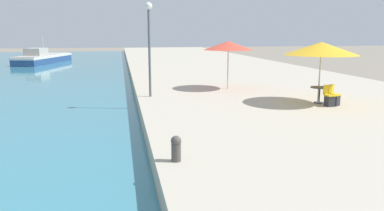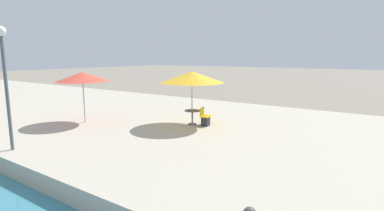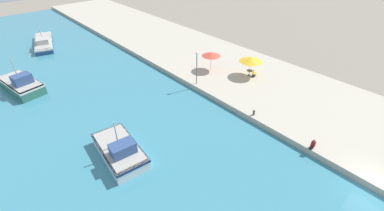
{
  "view_description": "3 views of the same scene",
  "coord_description": "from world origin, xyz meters",
  "px_view_note": "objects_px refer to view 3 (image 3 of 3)",
  "views": [
    {
      "loc": [
        -0.74,
        3.83,
        3.84
      ],
      "look_at": [
        1.5,
        15.62,
        1.48
      ],
      "focal_mm": 35.0,
      "sensor_mm": 36.0,
      "label": 1
    },
    {
      "loc": [
        -4.48,
        10.53,
        4.19
      ],
      "look_at": [
        7.94,
        19.06,
        1.68
      ],
      "focal_mm": 28.0,
      "sensor_mm": 36.0,
      "label": 2
    },
    {
      "loc": [
        -20.22,
        -0.29,
        17.75
      ],
      "look_at": [
        -4.0,
        18.0,
        1.28
      ],
      "focal_mm": 24.0,
      "sensor_mm": 36.0,
      "label": 3
    }
  ],
  "objects_px": {
    "fishing_boat_far": "(44,42)",
    "cafe_umbrella_white": "(211,54)",
    "fishing_boat_near": "(120,150)",
    "cafe_chair_left": "(254,75)",
    "fishing_boat_mid": "(21,84)",
    "lamppost": "(197,63)",
    "cafe_umbrella_pink": "(251,60)",
    "person_at_quay": "(313,144)",
    "mooring_bollard": "(254,112)",
    "cafe_table": "(249,72)",
    "cafe_chair_right": "(254,74)"
  },
  "relations": [
    {
      "from": "fishing_boat_mid",
      "to": "cafe_umbrella_pink",
      "type": "bearing_deg",
      "value": -46.61
    },
    {
      "from": "fishing_boat_near",
      "to": "fishing_boat_far",
      "type": "bearing_deg",
      "value": 90.15
    },
    {
      "from": "cafe_table",
      "to": "cafe_umbrella_white",
      "type": "bearing_deg",
      "value": 119.5
    },
    {
      "from": "cafe_chair_left",
      "to": "lamppost",
      "type": "height_order",
      "value": "lamppost"
    },
    {
      "from": "fishing_boat_mid",
      "to": "lamppost",
      "type": "xyz_separation_m",
      "value": [
        18.06,
        -15.08,
        2.81
      ]
    },
    {
      "from": "cafe_table",
      "to": "person_at_quay",
      "type": "distance_m",
      "value": 15.48
    },
    {
      "from": "cafe_umbrella_pink",
      "to": "cafe_umbrella_white",
      "type": "relative_size",
      "value": 1.17
    },
    {
      "from": "fishing_boat_far",
      "to": "mooring_bollard",
      "type": "xyz_separation_m",
      "value": [
        10.72,
        -40.43,
        0.32
      ]
    },
    {
      "from": "person_at_quay",
      "to": "mooring_bollard",
      "type": "distance_m",
      "value": 7.01
    },
    {
      "from": "fishing_boat_far",
      "to": "cafe_umbrella_pink",
      "type": "relative_size",
      "value": 3.42
    },
    {
      "from": "cafe_umbrella_white",
      "to": "cafe_chair_left",
      "type": "distance_m",
      "value": 6.76
    },
    {
      "from": "fishing_boat_near",
      "to": "cafe_umbrella_white",
      "type": "relative_size",
      "value": 2.48
    },
    {
      "from": "fishing_boat_far",
      "to": "cafe_chair_right",
      "type": "height_order",
      "value": "fishing_boat_far"
    },
    {
      "from": "cafe_chair_left",
      "to": "mooring_bollard",
      "type": "bearing_deg",
      "value": 30.79
    },
    {
      "from": "fishing_boat_mid",
      "to": "mooring_bollard",
      "type": "xyz_separation_m",
      "value": [
        17.94,
        -24.75,
        0.07
      ]
    },
    {
      "from": "cafe_umbrella_pink",
      "to": "cafe_chair_left",
      "type": "height_order",
      "value": "cafe_umbrella_pink"
    },
    {
      "from": "mooring_bollard",
      "to": "lamppost",
      "type": "xyz_separation_m",
      "value": [
        0.12,
        9.67,
        2.74
      ]
    },
    {
      "from": "fishing_boat_far",
      "to": "lamppost",
      "type": "relative_size",
      "value": 2.41
    },
    {
      "from": "fishing_boat_near",
      "to": "lamppost",
      "type": "height_order",
      "value": "lamppost"
    },
    {
      "from": "fishing_boat_near",
      "to": "lamppost",
      "type": "distance_m",
      "value": 15.37
    },
    {
      "from": "person_at_quay",
      "to": "fishing_boat_mid",
      "type": "bearing_deg",
      "value": 119.21
    },
    {
      "from": "cafe_table",
      "to": "cafe_chair_right",
      "type": "bearing_deg",
      "value": -58.35
    },
    {
      "from": "fishing_boat_far",
      "to": "person_at_quay",
      "type": "distance_m",
      "value": 48.6
    },
    {
      "from": "fishing_boat_near",
      "to": "fishing_boat_mid",
      "type": "xyz_separation_m",
      "value": [
        -3.8,
        20.02,
        0.11
      ]
    },
    {
      "from": "fishing_boat_near",
      "to": "mooring_bollard",
      "type": "distance_m",
      "value": 14.91
    },
    {
      "from": "person_at_quay",
      "to": "cafe_umbrella_pink",
      "type": "bearing_deg",
      "value": 60.56
    },
    {
      "from": "person_at_quay",
      "to": "fishing_boat_near",
      "type": "bearing_deg",
      "value": 139.92
    },
    {
      "from": "cafe_chair_right",
      "to": "fishing_boat_far",
      "type": "bearing_deg",
      "value": -93.43
    },
    {
      "from": "person_at_quay",
      "to": "lamppost",
      "type": "xyz_separation_m",
      "value": [
        0.3,
        16.68,
        2.65
      ]
    },
    {
      "from": "cafe_table",
      "to": "cafe_chair_left",
      "type": "xyz_separation_m",
      "value": [
        0.08,
        -0.72,
        -0.21
      ]
    },
    {
      "from": "cafe_table",
      "to": "person_at_quay",
      "type": "height_order",
      "value": "person_at_quay"
    },
    {
      "from": "cafe_umbrella_pink",
      "to": "mooring_bollard",
      "type": "bearing_deg",
      "value": -139.04
    },
    {
      "from": "cafe_umbrella_pink",
      "to": "mooring_bollard",
      "type": "height_order",
      "value": "cafe_umbrella_pink"
    },
    {
      "from": "fishing_boat_near",
      "to": "mooring_bollard",
      "type": "bearing_deg",
      "value": -12.91
    },
    {
      "from": "lamppost",
      "to": "cafe_chair_right",
      "type": "bearing_deg",
      "value": -26.44
    },
    {
      "from": "cafe_umbrella_pink",
      "to": "person_at_quay",
      "type": "xyz_separation_m",
      "value": [
        -7.59,
        -13.44,
        -2.01
      ]
    },
    {
      "from": "fishing_boat_mid",
      "to": "cafe_umbrella_white",
      "type": "distance_m",
      "value": 26.28
    },
    {
      "from": "fishing_boat_far",
      "to": "person_at_quay",
      "type": "height_order",
      "value": "fishing_boat_far"
    },
    {
      "from": "fishing_boat_near",
      "to": "cafe_chair_left",
      "type": "xyz_separation_m",
      "value": [
        21.69,
        0.99,
        0.15
      ]
    },
    {
      "from": "fishing_boat_far",
      "to": "cafe_chair_left",
      "type": "xyz_separation_m",
      "value": [
        18.27,
        -34.7,
        0.3
      ]
    },
    {
      "from": "fishing_boat_far",
      "to": "cafe_umbrella_white",
      "type": "height_order",
      "value": "fishing_boat_far"
    },
    {
      "from": "cafe_umbrella_white",
      "to": "lamppost",
      "type": "distance_m",
      "value": 4.9
    },
    {
      "from": "cafe_umbrella_pink",
      "to": "mooring_bollard",
      "type": "relative_size",
      "value": 4.92
    },
    {
      "from": "fishing_boat_near",
      "to": "cafe_chair_right",
      "type": "distance_m",
      "value": 22.01
    },
    {
      "from": "cafe_chair_left",
      "to": "cafe_chair_right",
      "type": "distance_m",
      "value": 0.32
    },
    {
      "from": "fishing_boat_near",
      "to": "fishing_boat_mid",
      "type": "bearing_deg",
      "value": 106.36
    },
    {
      "from": "cafe_table",
      "to": "lamppost",
      "type": "relative_size",
      "value": 0.18
    },
    {
      "from": "fishing_boat_near",
      "to": "cafe_umbrella_pink",
      "type": "distance_m",
      "value": 21.73
    },
    {
      "from": "fishing_boat_mid",
      "to": "cafe_chair_left",
      "type": "height_order",
      "value": "fishing_boat_mid"
    },
    {
      "from": "mooring_bollard",
      "to": "lamppost",
      "type": "bearing_deg",
      "value": 89.26
    }
  ]
}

